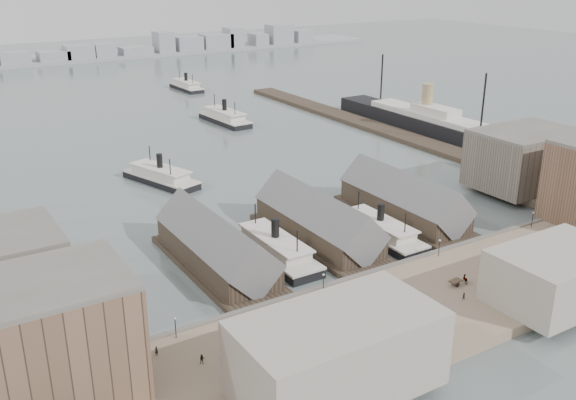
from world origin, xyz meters
TOP-DOWN VIEW (x-y plane):
  - ground at (0.00, 0.00)m, footprint 900.00×900.00m
  - quay at (0.00, -20.00)m, footprint 180.00×30.00m
  - seawall at (0.00, -5.20)m, footprint 180.00×1.20m
  - east_wharf at (78.00, 90.00)m, footprint 10.00×180.00m
  - ferry_shed_west at (-26.00, 16.88)m, footprint 14.00×42.00m
  - ferry_shed_center at (0.00, 16.88)m, footprint 14.00×42.00m
  - ferry_shed_east at (26.00, 16.88)m, footprint 14.00×42.00m
  - warehouse_west_front at (-70.00, -12.00)m, footprint 32.00×18.00m
  - warehouse_east_back at (68.00, 15.00)m, footprint 28.00×20.00m
  - street_bldg_center at (20.00, -32.00)m, footprint 24.00×16.00m
  - street_bldg_west at (-30.00, -32.00)m, footprint 30.00×16.00m
  - lamp_post_far_w at (-45.00, -7.00)m, footprint 0.44×0.44m
  - lamp_post_near_w at (-15.00, -7.00)m, footprint 0.44×0.44m
  - lamp_post_near_e at (15.00, -7.00)m, footprint 0.44×0.44m
  - lamp_post_far_e at (45.00, -7.00)m, footprint 0.44×0.44m
  - far_shore at (-2.07, 334.14)m, footprint 500.00×40.00m
  - ferry_docked_west at (-13.00, 14.27)m, footprint 8.26×27.52m
  - ferry_docked_east at (13.00, 10.19)m, footprint 7.84×26.14m
  - ferry_open_near at (-15.85, 75.15)m, footprint 15.90×27.60m
  - ferry_open_mid at (33.17, 131.67)m, footprint 10.68×28.99m
  - ferry_open_far at (47.87, 204.28)m, footprint 8.59×25.71m
  - ocean_steamer at (92.00, 79.15)m, footprint 12.49×91.24m
  - horse_cart_left at (-32.22, -18.04)m, footprint 4.73×3.48m
  - horse_cart_center at (-5.86, -20.78)m, footprint 4.83×3.09m
  - horse_cart_right at (10.27, -18.63)m, footprint 4.73×2.07m
  - pedestrian_0 at (-49.63, -10.06)m, footprint 0.68×0.57m
  - pedestrian_1 at (-44.36, -16.07)m, footprint 0.99×0.89m
  - pedestrian_2 at (-16.20, -10.59)m, footprint 1.12×1.14m
  - pedestrian_3 at (-15.01, -22.60)m, footprint 1.05×0.74m
  - pedestrian_4 at (-1.76, -17.59)m, footprint 0.59×0.86m
  - pedestrian_5 at (5.55, -23.24)m, footprint 0.63×0.51m
  - pedestrian_6 at (26.96, -13.08)m, footprint 0.84×0.67m
  - pedestrian_7 at (27.40, -21.03)m, footprint 1.17×0.94m
  - pedestrian_8 at (36.61, -12.00)m, footprint 0.89×1.00m

SIDE VIEW (x-z plane):
  - ground at x=0.00m, z-range 0.00..0.00m
  - east_wharf at x=78.00m, z-range 0.00..1.60m
  - quay at x=0.00m, z-range 0.00..2.00m
  - seawall at x=0.00m, z-range 0.00..2.30m
  - ferry_open_far at x=47.87m, z-range -2.41..6.67m
  - ferry_docked_east at x=13.00m, z-range -2.48..6.85m
  - ferry_open_near at x=-15.85m, z-range -2.51..6.94m
  - ferry_docked_west at x=-13.00m, z-range -2.61..7.22m
  - ferry_open_mid at x=33.17m, z-range -2.70..7.45m
  - pedestrian_5 at x=5.55m, z-range 2.00..3.57m
  - horse_cart_center at x=-5.86m, z-range 2.03..3.54m
  - pedestrian_2 at x=-16.20m, z-range 2.00..3.57m
  - pedestrian_7 at x=27.40m, z-range 2.00..3.58m
  - horse_cart_right at x=10.27m, z-range 2.01..3.61m
  - pedestrian_0 at x=-49.63m, z-range 2.00..3.63m
  - pedestrian_8 at x=36.61m, z-range 2.00..3.63m
  - horse_cart_left at x=-32.22m, z-range 2.01..3.63m
  - pedestrian_3 at x=-15.01m, z-range 2.00..3.66m
  - pedestrian_1 at x=-44.36m, z-range 2.00..3.67m
  - pedestrian_6 at x=26.96m, z-range 2.00..3.68m
  - pedestrian_4 at x=-1.76m, z-range 2.00..3.70m
  - far_shore at x=-2.07m, z-range -3.96..11.77m
  - ocean_steamer at x=92.00m, z-range -5.20..13.05m
  - ferry_shed_west at x=-26.00m, z-range -1.66..10.94m
  - ferry_shed_center at x=0.00m, z-range -1.66..10.94m
  - ferry_shed_east at x=26.00m, z-range -1.66..10.94m
  - lamp_post_far_w at x=-45.00m, z-range 2.75..6.67m
  - lamp_post_near_w at x=-15.00m, z-range 2.75..6.67m
  - lamp_post_near_e at x=15.00m, z-range 2.75..6.67m
  - lamp_post_far_e at x=45.00m, z-range 2.75..6.67m
  - street_bldg_center at x=20.00m, z-range 2.00..12.00m
  - street_bldg_west at x=-30.00m, z-range 2.00..14.00m
  - warehouse_east_back at x=68.00m, z-range 2.00..17.00m
  - warehouse_west_front at x=-70.00m, z-range 2.00..20.00m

